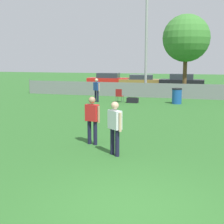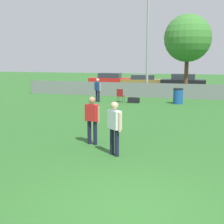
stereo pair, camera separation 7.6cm
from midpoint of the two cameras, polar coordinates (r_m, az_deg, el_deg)
ground_plane at (r=6.22m, az=3.55°, el=-17.40°), size 120.00×120.00×0.00m
fence_backline at (r=23.55m, az=14.05°, el=3.68°), size 26.39×0.07×1.21m
light_pole at (r=25.40m, az=6.66°, el=14.57°), size 0.90×0.36×8.66m
tree_near_pole at (r=25.92m, az=13.74°, el=12.95°), size 3.72×3.72×6.38m
player_receiver_white at (r=9.17m, az=0.69°, el=-2.26°), size 0.49×0.44×1.62m
player_defender_red at (r=10.41m, az=-3.45°, el=-0.87°), size 0.58×0.33×1.62m
spectator_in_blue at (r=21.19m, az=-2.53°, el=4.36°), size 0.51×0.40×1.59m
folding_chair_sideline at (r=20.99m, az=1.64°, el=3.15°), size 0.46×0.46×0.90m
trash_bin at (r=20.70m, az=12.08°, el=2.88°), size 0.65×0.65×1.01m
gear_bag_sideline at (r=20.84m, az=4.09°, el=2.16°), size 0.75×0.41×0.36m
parked_car_red at (r=34.16m, az=-0.32°, el=5.91°), size 4.56×2.09×1.44m
parked_car_tan at (r=33.00m, az=5.72°, el=5.66°), size 4.82×2.49×1.30m
parked_car_dark at (r=31.35m, az=12.98°, el=5.41°), size 4.26×1.68×1.50m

